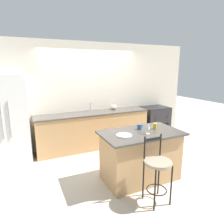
% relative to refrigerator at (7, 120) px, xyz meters
% --- Properties ---
extents(ground_plane, '(18.00, 18.00, 0.00)m').
position_rel_refrigerator_xyz_m(ground_plane, '(1.96, -0.28, -0.97)').
color(ground_plane, beige).
extents(wall_back, '(6.00, 0.07, 2.70)m').
position_rel_refrigerator_xyz_m(wall_back, '(1.96, 0.40, 0.38)').
color(wall_back, beige).
rests_on(wall_back, ground_plane).
extents(back_counter, '(2.93, 0.66, 0.94)m').
position_rel_refrigerator_xyz_m(back_counter, '(1.96, 0.09, -0.50)').
color(back_counter, tan).
rests_on(back_counter, ground_plane).
extents(sink_faucet, '(0.02, 0.13, 0.22)m').
position_rel_refrigerator_xyz_m(sink_faucet, '(1.96, 0.28, 0.11)').
color(sink_faucet, '#ADAFB5').
rests_on(sink_faucet, back_counter).
extents(kitchen_island, '(1.47, 0.86, 0.92)m').
position_rel_refrigerator_xyz_m(kitchen_island, '(2.22, -1.74, -0.50)').
color(kitchen_island, tan).
rests_on(kitchen_island, ground_plane).
extents(refrigerator, '(0.84, 0.78, 1.94)m').
position_rel_refrigerator_xyz_m(refrigerator, '(0.00, 0.00, 0.00)').
color(refrigerator, white).
rests_on(refrigerator, ground_plane).
extents(oven_range, '(0.75, 0.65, 0.92)m').
position_rel_refrigerator_xyz_m(oven_range, '(3.88, 0.07, -0.51)').
color(oven_range, '#28282B').
rests_on(oven_range, ground_plane).
extents(bar_stool_near, '(0.41, 0.41, 1.05)m').
position_rel_refrigerator_xyz_m(bar_stool_near, '(2.08, -2.42, -0.40)').
color(bar_stool_near, black).
rests_on(bar_stool_near, ground_plane).
extents(dinner_plate, '(0.28, 0.28, 0.02)m').
position_rel_refrigerator_xyz_m(dinner_plate, '(1.85, -1.78, -0.04)').
color(dinner_plate, white).
rests_on(dinner_plate, kitchen_island).
extents(wine_glass, '(0.07, 0.07, 0.19)m').
position_rel_refrigerator_xyz_m(wine_glass, '(2.27, -1.88, 0.08)').
color(wine_glass, white).
rests_on(wine_glass, kitchen_island).
extents(coffee_mug, '(0.12, 0.08, 0.09)m').
position_rel_refrigerator_xyz_m(coffee_mug, '(2.29, -1.58, -0.00)').
color(coffee_mug, '#335689').
rests_on(coffee_mug, kitchen_island).
extents(tumbler_cup, '(0.07, 0.07, 0.11)m').
position_rel_refrigerator_xyz_m(tumbler_cup, '(2.56, -1.69, 0.01)').
color(tumbler_cup, gold).
rests_on(tumbler_cup, kitchen_island).
extents(pumpkin_decoration, '(0.17, 0.17, 0.15)m').
position_rel_refrigerator_xyz_m(pumpkin_decoration, '(2.59, 0.20, 0.03)').
color(pumpkin_decoration, beige).
rests_on(pumpkin_decoration, back_counter).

